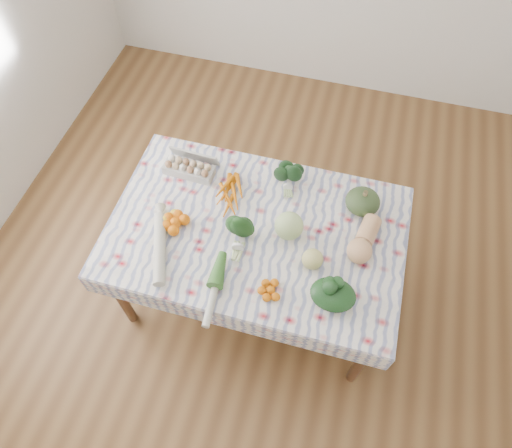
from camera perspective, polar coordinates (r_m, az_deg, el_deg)
name	(u,v)px	position (r m, az deg, el deg)	size (l,w,h in m)	color
ground	(256,287)	(3.23, 0.00, -7.85)	(4.50, 4.50, 0.00)	brown
dining_table	(256,237)	(2.63, 0.00, -1.66)	(1.60, 1.00, 0.75)	brown
tablecloth	(256,230)	(2.57, 0.00, -0.77)	(1.66, 1.06, 0.01)	white
egg_carton	(189,169)	(2.79, -8.41, 6.81)	(0.31, 0.12, 0.08)	#BBBBB6
carrot_bunch	(230,195)	(2.67, -3.26, 3.70)	(0.24, 0.22, 0.04)	#D56C07
kale_bunch	(288,177)	(2.70, 4.04, 5.85)	(0.15, 0.14, 0.14)	#153617
kabocha_squash	(363,201)	(2.66, 13.19, 2.76)	(0.20, 0.20, 0.13)	#354A26
cabbage	(289,226)	(2.49, 4.14, -0.24)	(0.16, 0.16, 0.16)	#B6D785
butternut_squash	(365,239)	(2.52, 13.42, -1.81)	(0.13, 0.29, 0.13)	tan
orange_cluster	(176,222)	(2.59, -10.02, 0.19)	(0.20, 0.20, 0.07)	orange
broccoli	(240,237)	(2.47, -1.99, -1.63)	(0.17, 0.17, 0.12)	#194217
mandarin_cluster	(271,290)	(2.36, 1.85, -8.22)	(0.16, 0.16, 0.05)	orange
grapefruit	(312,259)	(2.42, 7.07, -4.38)	(0.11, 0.11, 0.11)	#CFCA73
spinach_bag	(333,295)	(2.35, 9.60, -8.69)	(0.23, 0.19, 0.10)	black
daikon	(160,248)	(2.52, -11.95, -2.99)	(0.06, 0.06, 0.45)	beige
leek	(214,290)	(2.37, -5.22, -8.24)	(0.04, 0.04, 0.40)	beige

